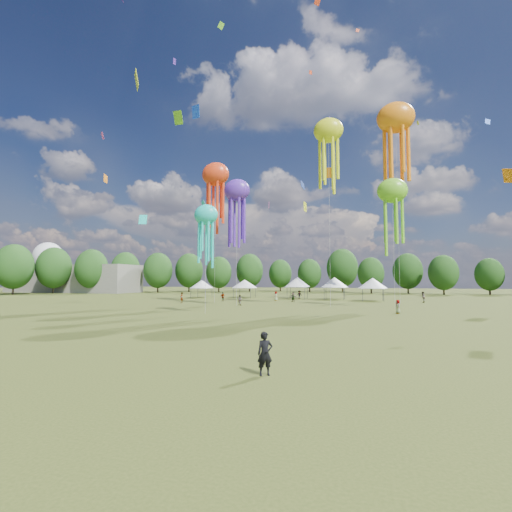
# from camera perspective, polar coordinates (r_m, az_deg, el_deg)

# --- Properties ---
(ground) EXTENTS (300.00, 300.00, 0.00)m
(ground) POSITION_cam_1_polar(r_m,az_deg,el_deg) (20.32, -17.17, -14.53)
(ground) COLOR #384416
(ground) RESTS_ON ground
(observer_main) EXTENTS (0.76, 0.67, 1.74)m
(observer_main) POSITION_cam_1_polar(r_m,az_deg,el_deg) (15.25, 1.42, -15.06)
(observer_main) COLOR black
(observer_main) RESTS_ON ground
(spectator_near) EXTENTS (0.93, 0.86, 1.53)m
(spectator_near) POSITION_cam_1_polar(r_m,az_deg,el_deg) (54.10, -2.54, -6.97)
(spectator_near) COLOR gray
(spectator_near) RESTS_ON ground
(spectators_far) EXTENTS (38.67, 27.77, 1.82)m
(spectators_far) POSITION_cam_1_polar(r_m,az_deg,el_deg) (62.89, 8.18, -6.40)
(spectators_far) COLOR gray
(spectators_far) RESTS_ON ground
(festival_tents) EXTENTS (39.08, 9.71, 4.31)m
(festival_tents) POSITION_cam_1_polar(r_m,az_deg,el_deg) (72.33, 5.51, -4.26)
(festival_tents) COLOR #47474C
(festival_tents) RESTS_ON ground
(show_kites) EXTENTS (34.14, 26.27, 32.52)m
(show_kites) POSITION_cam_1_polar(r_m,az_deg,el_deg) (58.32, 10.88, 13.75)
(show_kites) COLOR #5C29B8
(show_kites) RESTS_ON ground
(small_kites) EXTENTS (71.70, 53.86, 38.74)m
(small_kites) POSITION_cam_1_polar(r_m,az_deg,el_deg) (63.68, 5.23, 19.60)
(small_kites) COLOR #5C29B8
(small_kites) RESTS_ON ground
(treeline) EXTENTS (201.57, 95.24, 13.43)m
(treeline) POSITION_cam_1_polar(r_m,az_deg,el_deg) (80.60, 5.77, -1.76)
(treeline) COLOR #38281C
(treeline) RESTS_ON ground
(hangar) EXTENTS (40.00, 12.00, 8.00)m
(hangar) POSITION_cam_1_polar(r_m,az_deg,el_deg) (121.42, -26.77, -3.22)
(hangar) COLOR gray
(hangar) RESTS_ON ground
(radome) EXTENTS (9.00, 9.00, 16.00)m
(radome) POSITION_cam_1_polar(r_m,az_deg,el_deg) (137.08, -29.87, -0.63)
(radome) COLOR white
(radome) RESTS_ON ground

